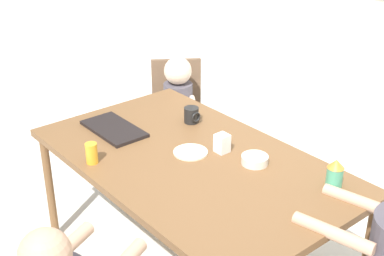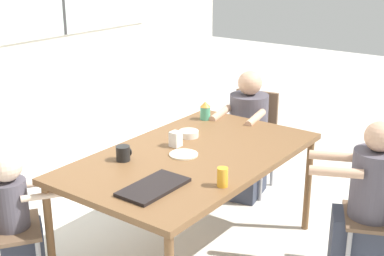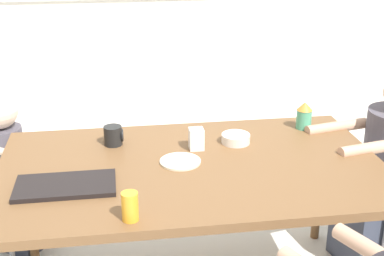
# 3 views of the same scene
# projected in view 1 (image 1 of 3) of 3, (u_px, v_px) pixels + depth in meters

# --- Properties ---
(dining_table) EXTENTS (1.76, 1.04, 0.77)m
(dining_table) POSITION_uv_depth(u_px,v_px,m) (192.00, 167.00, 2.88)
(dining_table) COLOR brown
(dining_table) RESTS_ON ground_plane
(chair_for_toddler) EXTENTS (0.56, 0.56, 0.87)m
(chair_for_toddler) POSITION_uv_depth(u_px,v_px,m) (177.00, 106.00, 4.13)
(chair_for_toddler) COLOR brown
(chair_for_toddler) RESTS_ON ground_plane
(person_toddler) EXTENTS (0.44, 0.39, 0.95)m
(person_toddler) POSITION_uv_depth(u_px,v_px,m) (179.00, 121.00, 4.01)
(person_toddler) COLOR #333847
(person_toddler) RESTS_ON ground_plane
(food_tray_dark) EXTENTS (0.42, 0.22, 0.02)m
(food_tray_dark) POSITION_uv_depth(u_px,v_px,m) (114.00, 129.00, 3.16)
(food_tray_dark) COLOR black
(food_tray_dark) RESTS_ON dining_table
(coffee_mug) EXTENTS (0.10, 0.09, 0.10)m
(coffee_mug) POSITION_uv_depth(u_px,v_px,m) (192.00, 115.00, 3.24)
(coffee_mug) COLOR black
(coffee_mug) RESTS_ON dining_table
(sippy_cup) EXTENTS (0.08, 0.08, 0.15)m
(sippy_cup) POSITION_uv_depth(u_px,v_px,m) (335.00, 173.00, 2.58)
(sippy_cup) COLOR #4CA57F
(sippy_cup) RESTS_ON dining_table
(juice_glass) EXTENTS (0.06, 0.06, 0.11)m
(juice_glass) POSITION_uv_depth(u_px,v_px,m) (92.00, 153.00, 2.79)
(juice_glass) COLOR gold
(juice_glass) RESTS_ON dining_table
(milk_carton_small) EXTENTS (0.07, 0.07, 0.10)m
(milk_carton_small) POSITION_uv_depth(u_px,v_px,m) (222.00, 143.00, 2.90)
(milk_carton_small) COLOR silver
(milk_carton_small) RESTS_ON dining_table
(bowl_white_shallow) EXTENTS (0.14, 0.14, 0.05)m
(bowl_white_shallow) POSITION_uv_depth(u_px,v_px,m) (255.00, 160.00, 2.80)
(bowl_white_shallow) COLOR silver
(bowl_white_shallow) RESTS_ON dining_table
(plate_tortillas) EXTENTS (0.19, 0.19, 0.01)m
(plate_tortillas) POSITION_uv_depth(u_px,v_px,m) (191.00, 152.00, 2.91)
(plate_tortillas) COLOR beige
(plate_tortillas) RESTS_ON dining_table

